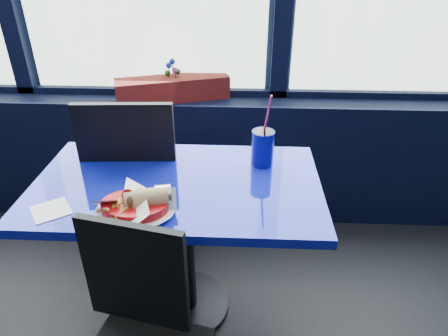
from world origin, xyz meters
The scene contains 10 objects.
window_sill centered at (0.00, 2.87, 0.40)m, with size 5.00×0.26×0.80m, color black.
near_table centered at (0.30, 2.00, 0.57)m, with size 1.20×0.70×0.75m.
chair_near_front centered at (0.24, 1.45, 0.50)m, with size 0.46×0.47×0.87m.
chair_near_back centered at (0.05, 2.31, 0.59)m, with size 0.49×0.49×1.02m.
planter_box centered at (0.15, 2.86, 0.87)m, with size 0.66×0.17×0.13m, color maroon.
flower_vase centered at (0.15, 2.87, 0.87)m, with size 0.13×0.13×0.23m.
food_basket centered at (0.19, 1.78, 0.78)m, with size 0.29×0.29×0.10m.
ketchup_bottle centered at (0.21, 2.23, 0.86)m, with size 0.07×0.07×0.25m.
soda_cup centered at (0.66, 2.17, 0.83)m, with size 0.10×0.10×0.34m.
napkin centered at (-0.14, 1.77, 0.75)m, with size 0.13×0.13×0.00m, color white.
Camera 1 is at (0.57, 0.59, 1.63)m, focal length 32.00 mm.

